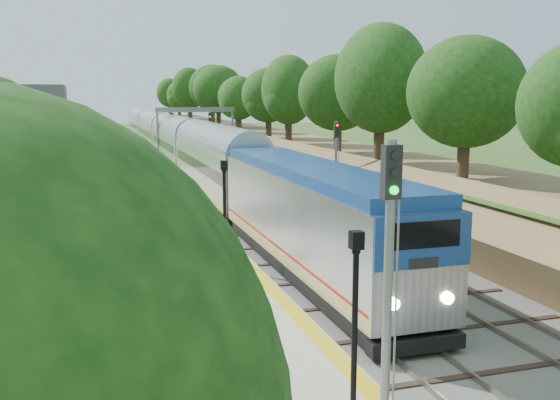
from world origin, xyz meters
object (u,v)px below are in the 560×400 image
object	(u,v)px
signal_platform	(389,259)
lamppost_mid	(354,338)
signal_farside	(336,157)
signal_gantry	(195,120)
lamppost_far	(225,219)
train	(177,148)

from	to	relation	value
signal_platform	lamppost_mid	bearing A→B (deg)	116.24
signal_platform	signal_farside	xyz separation A→B (m)	(9.10, 25.06, -0.54)
signal_gantry	signal_farside	world-z (taller)	signal_gantry
lamppost_far	signal_platform	world-z (taller)	signal_platform
signal_platform	signal_gantry	bearing A→B (deg)	84.45
lamppost_far	signal_gantry	bearing A→B (deg)	82.12
signal_platform	signal_farside	distance (m)	26.66
train	signal_platform	bearing A→B (deg)	-93.19
lamppost_far	signal_farside	size ratio (longest dim) A/B	0.76
signal_gantry	lamppost_far	xyz separation A→B (m)	(-5.71, -41.25, -2.49)
signal_gantry	signal_platform	distance (m)	55.56
lamppost_mid	signal_platform	world-z (taller)	signal_platform
signal_platform	signal_farside	world-z (taller)	signal_platform
train	signal_gantry	bearing A→B (deg)	53.47
signal_platform	signal_farside	size ratio (longest dim) A/B	1.07
lamppost_far	signal_platform	size ratio (longest dim) A/B	0.71
signal_gantry	signal_platform	world-z (taller)	signal_platform
lamppost_mid	lamppost_far	size ratio (longest dim) A/B	0.96
train	signal_farside	world-z (taller)	signal_farside
signal_gantry	signal_farside	distance (m)	30.49
train	signal_farside	xyz separation A→B (m)	(6.20, -26.91, 1.37)
train	lamppost_far	world-z (taller)	lamppost_far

